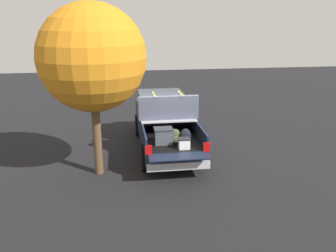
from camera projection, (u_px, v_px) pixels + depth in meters
name	position (u px, v px, depth m)	size (l,w,h in m)	color
ground_plane	(166.00, 149.00, 13.18)	(40.00, 40.00, 0.00)	black
pickup_truck	(164.00, 122.00, 13.23)	(6.05, 2.07, 2.23)	#162138
tree_background	(92.00, 58.00, 10.08)	(3.16, 3.16, 5.23)	brown
trash_can	(170.00, 110.00, 16.71)	(0.60, 0.60, 0.98)	#2D2D33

